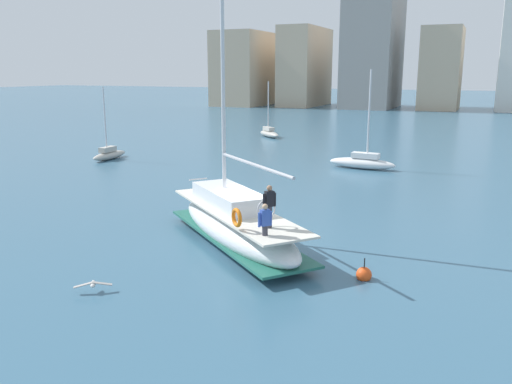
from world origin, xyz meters
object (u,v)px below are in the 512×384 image
Objects in this scene: main_sailboat at (236,223)px; mooring_buoy at (364,275)px; moored_sloop_far at (269,133)px; moored_sloop_near at (109,154)px; seagull at (93,284)px; moored_catamaran at (362,162)px.

main_sailboat reaches higher than mooring_buoy.
moored_sloop_far is 6.87× the size of mooring_buoy.
seagull is at bearing -52.05° from moored_sloop_near.
seagull is (16.85, -21.61, -0.18)m from moored_sloop_near.
moored_sloop_near is 0.98× the size of moored_sloop_far.
main_sailboat reaches higher than moored_sloop_far.
moored_catamaran is 25.89m from seagull.
main_sailboat is 2.16× the size of moored_sloop_near.
moored_sloop_near is 6.70× the size of mooring_buoy.
moored_sloop_near is at bearing 127.95° from seagull.
main_sailboat is at bearing 163.69° from mooring_buoy.
moored_sloop_far is at bearing 104.67° from seagull.
mooring_buoy reaches higher than seagull.
mooring_buoy is at bearing -34.55° from moored_sloop_near.
mooring_buoy is (7.76, 4.66, -0.11)m from seagull.
main_sailboat is at bearing -92.70° from moored_catamaran.
moored_catamaran is at bearing -47.80° from moored_sloop_far.
moored_catamaran is at bearing 83.45° from seagull.
moored_catamaran is 8.22× the size of mooring_buoy.
mooring_buoy is at bearing 30.97° from seagull.
main_sailboat is at bearing 72.16° from seagull.
seagull is at bearing -75.33° from moored_sloop_far.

